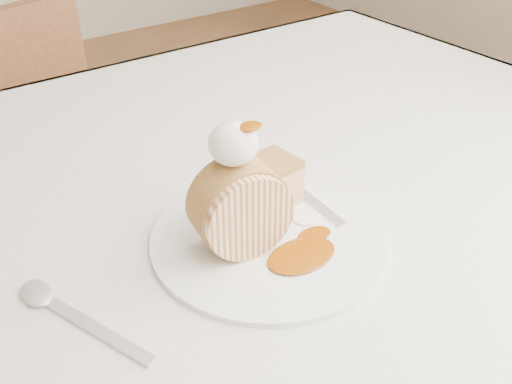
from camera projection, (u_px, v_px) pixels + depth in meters
table at (197, 238)px, 0.78m from camera, size 1.40×0.90×0.75m
chair_far at (5, 149)px, 1.38m from camera, size 0.48×0.48×0.81m
plate at (269, 238)px, 0.63m from camera, size 0.29×0.29×0.01m
roulade_slice at (241, 208)px, 0.59m from camera, size 0.10×0.07×0.10m
cake_chunk at (271, 184)px, 0.67m from camera, size 0.06×0.06×0.05m
whipped_cream at (233, 144)px, 0.56m from camera, size 0.05×0.05×0.04m
caramel_drizzle at (250, 121)px, 0.54m from camera, size 0.03×0.02×0.01m
caramel_pool at (302, 255)px, 0.60m from camera, size 0.09×0.06×0.00m
fork at (314, 202)px, 0.68m from camera, size 0.03×0.16×0.00m
spoon at (99, 331)px, 0.52m from camera, size 0.08×0.16×0.00m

